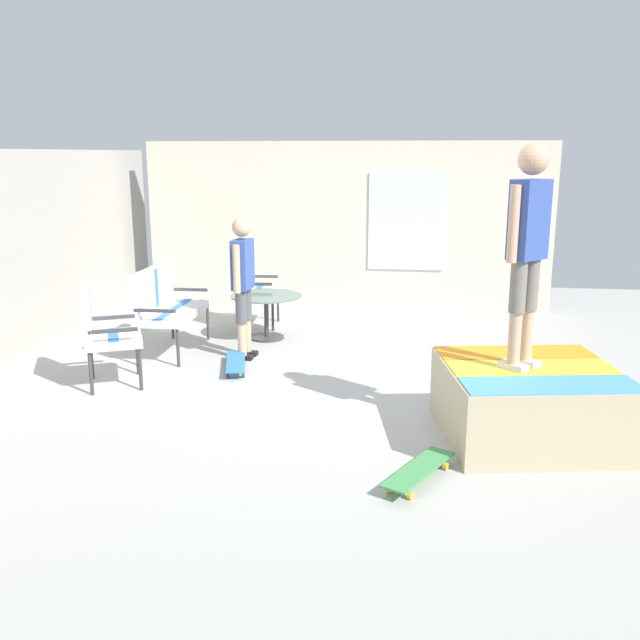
# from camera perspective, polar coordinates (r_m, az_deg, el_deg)

# --- Properties ---
(ground_plane) EXTENTS (12.00, 12.00, 0.10)m
(ground_plane) POSITION_cam_1_polar(r_m,az_deg,el_deg) (6.88, 3.00, -6.50)
(ground_plane) COLOR #A8A8A3
(house_facade) EXTENTS (0.23, 6.00, 2.49)m
(house_facade) POSITION_cam_1_polar(r_m,az_deg,el_deg) (10.34, 2.21, 7.70)
(house_facade) COLOR beige
(house_facade) RESTS_ON ground_plane
(skate_ramp) EXTENTS (1.67, 2.39, 0.62)m
(skate_ramp) POSITION_cam_1_polar(r_m,az_deg,el_deg) (6.00, 17.24, -6.54)
(skate_ramp) COLOR tan
(skate_ramp) RESTS_ON ground_plane
(patio_bench) EXTENTS (1.26, 0.56, 1.02)m
(patio_bench) POSITION_cam_1_polar(r_m,az_deg,el_deg) (8.34, -12.79, 1.54)
(patio_bench) COLOR #38383D
(patio_bench) RESTS_ON ground_plane
(patio_chair_near_house) EXTENTS (0.65, 0.59, 1.02)m
(patio_chair_near_house) POSITION_cam_1_polar(r_m,az_deg,el_deg) (9.42, -5.84, 3.16)
(patio_chair_near_house) COLOR #38383D
(patio_chair_near_house) RESTS_ON ground_plane
(patio_chair_by_wall) EXTENTS (0.80, 0.76, 1.02)m
(patio_chair_by_wall) POSITION_cam_1_polar(r_m,az_deg,el_deg) (7.26, -17.70, -0.58)
(patio_chair_by_wall) COLOR #38383D
(patio_chair_by_wall) RESTS_ON ground_plane
(patio_table) EXTENTS (0.90, 0.90, 0.57)m
(patio_table) POSITION_cam_1_polar(r_m,az_deg,el_deg) (8.78, -4.47, 1.02)
(patio_table) COLOR #38383D
(patio_table) RESTS_ON ground_plane
(person_watching) EXTENTS (0.48, 0.26, 1.62)m
(person_watching) POSITION_cam_1_polar(r_m,az_deg,el_deg) (7.87, -6.41, 3.47)
(person_watching) COLOR black
(person_watching) RESTS_ON ground_plane
(person_skater) EXTENTS (0.38, 0.37, 1.77)m
(person_skater) POSITION_cam_1_polar(r_m,az_deg,el_deg) (5.65, 16.83, 6.42)
(person_skater) COLOR silver
(person_skater) RESTS_ON skate_ramp
(skateboard_by_bench) EXTENTS (0.82, 0.39, 0.10)m
(skateboard_by_bench) POSITION_cam_1_polar(r_m,az_deg,el_deg) (7.62, -7.00, -3.49)
(skateboard_by_bench) COLOR #3372B2
(skateboard_by_bench) RESTS_ON ground_plane
(skateboard_spare) EXTENTS (0.80, 0.55, 0.10)m
(skateboard_spare) POSITION_cam_1_polar(r_m,az_deg,el_deg) (5.15, 8.20, -12.19)
(skateboard_spare) COLOR #3F8C4C
(skateboard_spare) RESTS_ON ground_plane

